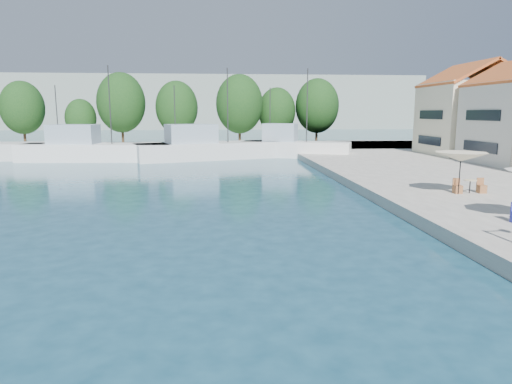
{
  "coord_description": "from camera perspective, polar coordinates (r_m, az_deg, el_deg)",
  "views": [
    {
      "loc": [
        -2.78,
        4.09,
        5.05
      ],
      "look_at": [
        -0.93,
        26.0,
        1.2
      ],
      "focal_mm": 32.0,
      "sensor_mm": 36.0,
      "label": 1
    }
  ],
  "objects": [
    {
      "name": "quay_far",
      "position": [
        63.3,
        -9.59,
        5.49
      ],
      "size": [
        90.0,
        16.0,
        0.6
      ],
      "primitive_type": "cube",
      "color": "gray",
      "rests_on": "ground"
    },
    {
      "name": "hill_west",
      "position": [
        158.3,
        -15.0,
        10.66
      ],
      "size": [
        180.0,
        40.0,
        16.0
      ],
      "primitive_type": "cube",
      "color": "gray",
      "rests_on": "ground"
    },
    {
      "name": "hill_east",
      "position": [
        181.04,
        8.98,
        10.11
      ],
      "size": [
        140.0,
        40.0,
        12.0
      ],
      "primitive_type": "cube",
      "color": "gray",
      "rests_on": "ground"
    },
    {
      "name": "building_06",
      "position": [
        54.02,
        25.26,
        9.47
      ],
      "size": [
        9.0,
        8.8,
        10.2
      ],
      "color": "#F7EBC5",
      "rests_on": "quay_right"
    },
    {
      "name": "trawler_02",
      "position": [
        51.09,
        -19.67,
        4.88
      ],
      "size": [
        15.98,
        5.12,
        10.2
      ],
      "rotation": [
        0.0,
        0.0,
        -0.07
      ],
      "color": "white",
      "rests_on": "ground"
    },
    {
      "name": "trawler_03",
      "position": [
        50.33,
        -5.79,
        5.34
      ],
      "size": [
        17.37,
        9.7,
        10.2
      ],
      "rotation": [
        0.0,
        0.0,
        0.34
      ],
      "color": "silver",
      "rests_on": "ground"
    },
    {
      "name": "trawler_04",
      "position": [
        52.15,
        4.64,
        5.52
      ],
      "size": [
        12.45,
        7.25,
        10.2
      ],
      "rotation": [
        0.0,
        0.0,
        -0.36
      ],
      "color": "white",
      "rests_on": "ground"
    },
    {
      "name": "tree_02",
      "position": [
        73.12,
        -27.18,
        9.36
      ],
      "size": [
        5.97,
        5.97,
        8.83
      ],
      "color": "#3F2B19",
      "rests_on": "quay_far"
    },
    {
      "name": "tree_03",
      "position": [
        70.13,
        -21.07,
        8.63
      ],
      "size": [
        4.29,
        4.29,
        6.35
      ],
      "color": "#3F2B19",
      "rests_on": "quay_far"
    },
    {
      "name": "tree_04",
      "position": [
        68.93,
        -16.5,
        10.66
      ],
      "size": [
        6.8,
        6.8,
        10.07
      ],
      "color": "#3F2B19",
      "rests_on": "quay_far"
    },
    {
      "name": "tree_05",
      "position": [
        67.14,
        -9.89,
        10.37
      ],
      "size": [
        6.01,
        6.01,
        8.9
      ],
      "color": "#3F2B19",
      "rests_on": "quay_far"
    },
    {
      "name": "tree_06",
      "position": [
        64.63,
        -2.08,
        10.93
      ],
      "size": [
        6.54,
        6.54,
        9.68
      ],
      "color": "#3F2B19",
      "rests_on": "quay_far"
    },
    {
      "name": "tree_07",
      "position": [
        66.95,
        2.62,
        10.06
      ],
      "size": [
        5.4,
        5.4,
        8.0
      ],
      "color": "#3F2B19",
      "rests_on": "quay_far"
    },
    {
      "name": "tree_08",
      "position": [
        68.05,
        7.64,
        10.62
      ],
      "size": [
        6.29,
        6.29,
        9.32
      ],
      "color": "#3F2B19",
      "rests_on": "quay_far"
    },
    {
      "name": "umbrella_cream",
      "position": [
        27.28,
        24.24,
        4.04
      ],
      "size": [
        2.82,
        2.82,
        2.32
      ],
      "color": "black",
      "rests_on": "quay_right"
    },
    {
      "name": "cafe_table_03",
      "position": [
        28.04,
        25.15,
        0.44
      ],
      "size": [
        1.82,
        0.7,
        0.76
      ],
      "color": "black",
      "rests_on": "quay_right"
    }
  ]
}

